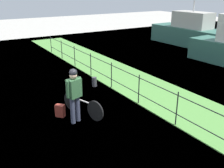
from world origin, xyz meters
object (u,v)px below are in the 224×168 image
Objects in this scene: terrier_dog at (73,83)px; mooring_bollard at (94,82)px; wooden_crate at (73,89)px; backpack_on_paving at (60,111)px; moored_boat_near at (191,33)px; cyclist_person at (74,91)px; bicycle_main at (82,105)px.

terrier_dog reaches higher than mooring_bollard.
wooden_crate reaches higher than backpack_on_paving.
wooden_crate is 0.22m from terrier_dog.
moored_boat_near reaches higher than backpack_on_paving.
backpack_on_paving is at bearing -65.33° from moored_boat_near.
bicycle_main is at bearing 128.71° from cyclist_person.
wooden_crate is 0.79m from backpack_on_paving.
wooden_crate is 12.54m from moored_boat_near.
moored_boat_near reaches higher than cyclist_person.
bicycle_main is 0.71m from backpack_on_paving.
terrier_dog is at bearing -64.70° from moored_boat_near.
backpack_on_paving is 1.04× the size of mooring_bollard.
wooden_crate reaches higher than mooring_bollard.
backpack_on_paving is at bearing -50.45° from mooring_bollard.
cyclist_person is at bearing -51.29° from bicycle_main.
moored_boat_near is at bearing 115.30° from terrier_dog.
mooring_bollard is (-1.71, 1.66, -0.82)m from terrier_dog.
bicycle_main is 4.33× the size of mooring_bollard.
moored_boat_near reaches higher than bicycle_main.
wooden_crate is at bearing -162.08° from bicycle_main.
bicycle_main is 0.99× the size of cyclist_person.
moored_boat_near is at bearing 110.65° from mooring_bollard.
moored_boat_near is (-6.02, 11.60, -0.14)m from cyclist_person.
backpack_on_paving is (-0.57, -0.27, -0.80)m from cyclist_person.
terrier_dog is 2.52m from mooring_bollard.
cyclist_person is 13.07m from moored_boat_near.
wooden_crate is 0.76m from cyclist_person.
cyclist_person is 4.21× the size of backpack_on_paving.
moored_boat_near is at bearing 117.03° from bicycle_main.
backpack_on_paving is (0.09, -0.52, -0.81)m from terrier_dog.
terrier_dog reaches higher than backpack_on_paving.
terrier_dog is 12.54m from moored_boat_near.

